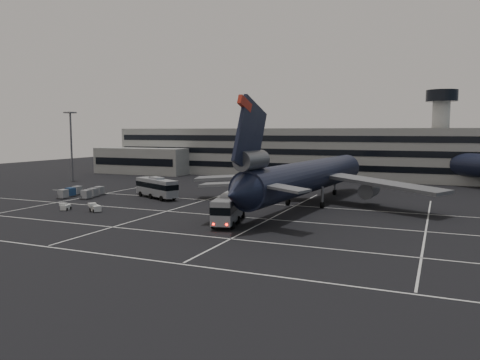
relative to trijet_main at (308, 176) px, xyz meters
name	(u,v)px	position (x,y,z in m)	size (l,w,h in m)	color
ground	(186,218)	(-13.90, -19.12, -5.25)	(260.00, 260.00, 0.00)	black
lane_markings	(194,218)	(-12.95, -18.40, -5.24)	(90.00, 55.62, 0.01)	silver
terminal	(299,153)	(-16.85, 52.02, 1.68)	(125.00, 26.00, 24.00)	gray
hills	(400,185)	(4.09, 150.88, -17.32)	(352.00, 180.00, 44.00)	#38332B
lightpole_left	(71,136)	(-68.90, 15.88, 6.57)	(2.40, 2.40, 18.28)	slate
trijet_main	(308,176)	(0.00, 0.00, 0.00)	(47.26, 57.70, 18.08)	black
bus_near	(229,207)	(-6.33, -19.98, -2.88)	(5.61, 12.56, 4.32)	#9B9EA3
bus_far	(157,187)	(-29.89, -2.97, -2.94)	(11.91, 7.87, 4.22)	#9B9EA3
tug_a	(65,207)	(-36.20, -20.91, -4.70)	(1.75, 2.21, 1.25)	silver
tug_b	(96,208)	(-30.48, -20.12, -4.61)	(2.62, 2.33, 1.45)	silver
uld_cluster	(82,193)	(-44.95, -7.27, -4.37)	(8.52, 9.41, 1.79)	#2D2D30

